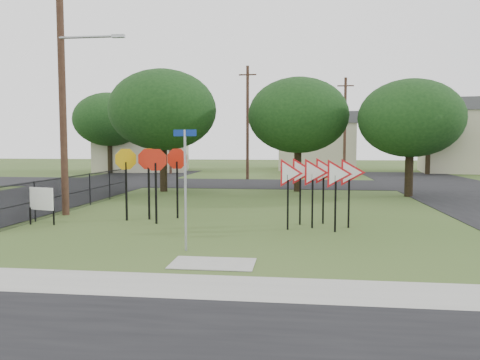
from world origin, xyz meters
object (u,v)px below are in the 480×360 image
object	(u,v)px
street_name_sign	(185,182)
info_board	(41,200)
stop_sign_cluster	(151,167)
yield_sign_cluster	(318,176)

from	to	relation	value
street_name_sign	info_board	world-z (taller)	street_name_sign
street_name_sign	stop_sign_cluster	distance (m)	5.56
yield_sign_cluster	street_name_sign	bearing A→B (deg)	-132.80
stop_sign_cluster	info_board	distance (m)	4.02
stop_sign_cluster	yield_sign_cluster	distance (m)	6.27
street_name_sign	stop_sign_cluster	world-z (taller)	street_name_sign
stop_sign_cluster	yield_sign_cluster	xyz separation A→B (m)	(6.18, -1.00, -0.20)
street_name_sign	stop_sign_cluster	xyz separation A→B (m)	(-2.52, 4.95, 0.15)
street_name_sign	yield_sign_cluster	world-z (taller)	street_name_sign
stop_sign_cluster	info_board	size ratio (longest dim) A/B	2.04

